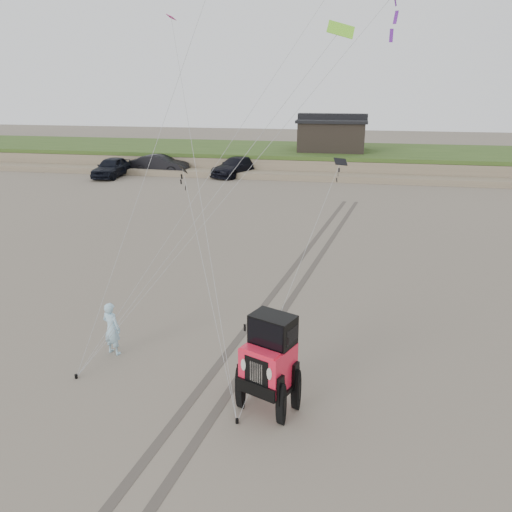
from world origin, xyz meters
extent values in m
plane|color=#6B6054|center=(0.00, 0.00, 0.00)|extent=(160.00, 160.00, 0.00)
cube|color=#7A6B54|center=(0.00, 38.00, 0.70)|extent=(160.00, 12.00, 1.40)
cube|color=#2D4719|center=(0.00, 38.00, 1.55)|extent=(160.00, 12.00, 0.35)
cube|color=#7A6B54|center=(0.00, 31.50, 0.25)|extent=(160.00, 3.50, 0.50)
cube|color=black|center=(2.00, 37.00, 3.03)|extent=(6.00, 5.00, 2.60)
cube|color=black|center=(2.00, 37.00, 4.45)|extent=(6.40, 5.40, 0.25)
cube|color=black|center=(2.00, 37.00, 4.83)|extent=(6.40, 1.20, 0.50)
imported|color=black|center=(-16.42, 28.77, 0.84)|extent=(2.06, 4.98, 1.69)
imported|color=black|center=(-12.92, 31.20, 0.84)|extent=(5.21, 2.17, 1.68)
imported|color=black|center=(-5.92, 31.42, 0.81)|extent=(4.42, 5.99, 1.61)
imported|color=#8ECEDB|center=(-2.69, 0.79, 0.82)|extent=(0.69, 0.56, 1.65)
cube|color=black|center=(3.66, 4.52, 5.37)|extent=(0.45, 0.40, 0.25)
cube|color=#C9197D|center=(-3.64, 10.03, 10.26)|extent=(0.30, 0.50, 0.23)
cube|color=#7FE428|center=(3.41, 5.77, 9.28)|extent=(0.86, 0.50, 0.60)
cube|color=black|center=(-1.48, 4.33, 5.02)|extent=(0.41, 0.45, 0.29)
cylinder|color=black|center=(-3.10, -0.68, 0.06)|extent=(0.08, 0.08, 0.12)
cylinder|color=black|center=(1.69, -1.72, 0.06)|extent=(0.08, 0.08, 0.12)
cube|color=#4C443D|center=(1.60, 8.00, 0.00)|extent=(4.42, 29.74, 0.01)
cube|color=#4C443D|center=(2.40, 8.00, 0.00)|extent=(4.42, 29.74, 0.01)
camera|label=1|loc=(4.00, -11.42, 7.68)|focal=35.00mm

